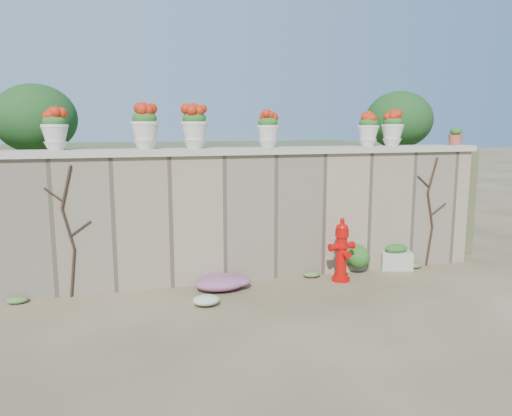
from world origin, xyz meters
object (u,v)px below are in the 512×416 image
object	(u,v)px
planter_box	(396,258)
urn_pot_0	(55,130)
terracotta_pot	(455,137)
fire_hydrant	(342,250)

from	to	relation	value
planter_box	urn_pot_0	distance (m)	5.80
planter_box	urn_pot_0	bearing A→B (deg)	-165.45
terracotta_pot	urn_pot_0	bearing A→B (deg)	180.00
fire_hydrant	terracotta_pot	world-z (taller)	terracotta_pot
planter_box	terracotta_pot	distance (m)	2.39
fire_hydrant	urn_pot_0	distance (m)	4.62
planter_box	fire_hydrant	bearing A→B (deg)	-146.85
planter_box	urn_pot_0	xyz separation A→B (m)	(-5.37, 0.25, 2.19)
terracotta_pot	fire_hydrant	bearing A→B (deg)	-166.31
fire_hydrant	planter_box	size ratio (longest dim) A/B	1.72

